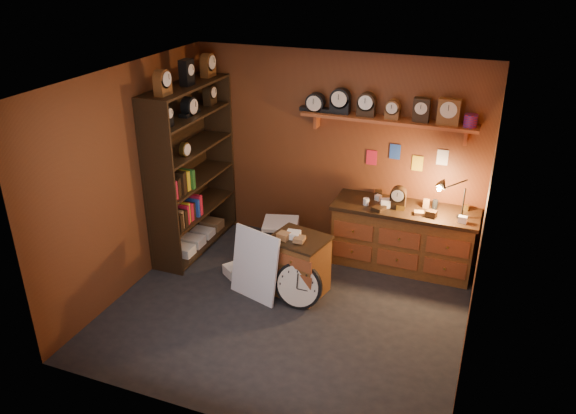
# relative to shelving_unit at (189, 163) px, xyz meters

# --- Properties ---
(floor) EXTENTS (4.00, 4.00, 0.00)m
(floor) POSITION_rel_shelving_unit_xyz_m (1.79, -0.98, -1.25)
(floor) COLOR black
(floor) RESTS_ON ground
(room_shell) EXTENTS (4.02, 3.62, 2.71)m
(room_shell) POSITION_rel_shelving_unit_xyz_m (1.84, -0.87, 0.47)
(room_shell) COLOR brown
(room_shell) RESTS_ON ground
(shelving_unit) EXTENTS (0.47, 1.60, 2.58)m
(shelving_unit) POSITION_rel_shelving_unit_xyz_m (0.00, 0.00, 0.00)
(shelving_unit) COLOR black
(shelving_unit) RESTS_ON ground
(workbench) EXTENTS (1.84, 0.66, 1.36)m
(workbench) POSITION_rel_shelving_unit_xyz_m (2.84, 0.49, -0.78)
(workbench) COLOR brown
(workbench) RESTS_ON ground
(low_cabinet) EXTENTS (0.76, 0.68, 0.84)m
(low_cabinet) POSITION_rel_shelving_unit_xyz_m (1.79, -0.59, -0.85)
(low_cabinet) COLOR brown
(low_cabinet) RESTS_ON ground
(big_round_clock) EXTENTS (0.57, 0.18, 0.57)m
(big_round_clock) POSITION_rel_shelving_unit_xyz_m (1.89, -0.87, -0.97)
(big_round_clock) COLOR black
(big_round_clock) RESTS_ON ground
(white_panel) EXTENTS (0.69, 0.37, 0.88)m
(white_panel) POSITION_rel_shelving_unit_xyz_m (1.32, -0.86, -1.25)
(white_panel) COLOR silver
(white_panel) RESTS_ON ground
(mini_fridge) EXTENTS (0.57, 0.59, 0.49)m
(mini_fridge) POSITION_rel_shelving_unit_xyz_m (1.23, 0.21, -1.01)
(mini_fridge) COLOR silver
(mini_fridge) RESTS_ON ground
(floor_box_a) EXTENTS (0.27, 0.24, 0.14)m
(floor_box_a) POSITION_rel_shelving_unit_xyz_m (1.21, -0.70, -1.18)
(floor_box_a) COLOR olive
(floor_box_a) RESTS_ON ground
(floor_box_b) EXTENTS (0.34, 0.35, 0.14)m
(floor_box_b) POSITION_rel_shelving_unit_xyz_m (0.89, -0.51, -1.19)
(floor_box_b) COLOR white
(floor_box_b) RESTS_ON ground
(floor_box_c) EXTENTS (0.25, 0.21, 0.17)m
(floor_box_c) POSITION_rel_shelving_unit_xyz_m (0.92, 0.03, -1.17)
(floor_box_c) COLOR olive
(floor_box_c) RESTS_ON ground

